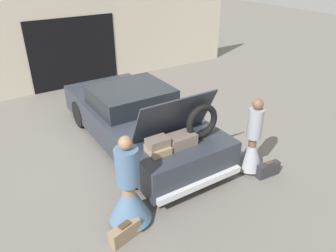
{
  "coord_description": "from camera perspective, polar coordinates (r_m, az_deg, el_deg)",
  "views": [
    {
      "loc": [
        -3.01,
        -5.99,
        3.94
      ],
      "look_at": [
        0.0,
        -1.29,
        0.97
      ],
      "focal_mm": 35.0,
      "sensor_mm": 36.0,
      "label": 1
    }
  ],
  "objects": [
    {
      "name": "car",
      "position": [
        7.5,
        -5.28,
        1.31
      ],
      "size": [
        1.95,
        4.78,
        1.7
      ],
      "color": "#2D333D",
      "rests_on": "ground_plane"
    },
    {
      "name": "suitcase_beside_left_person",
      "position": [
        5.32,
        -7.49,
        -17.86
      ],
      "size": [
        0.55,
        0.28,
        0.31
      ],
      "color": "#8C7259",
      "rests_on": "ground_plane"
    },
    {
      "name": "person_right",
      "position": [
        6.66,
        14.42,
        -3.42
      ],
      "size": [
        0.54,
        0.54,
        1.57
      ],
      "rotation": [
        0.0,
        0.0,
        1.49
      ],
      "color": "brown",
      "rests_on": "ground_plane"
    },
    {
      "name": "person_left",
      "position": [
        5.31,
        -6.82,
        -11.66
      ],
      "size": [
        0.71,
        0.71,
        1.61
      ],
      "rotation": [
        0.0,
        0.0,
        -1.61
      ],
      "color": "#997051",
      "rests_on": "ground_plane"
    },
    {
      "name": "garage_wall_back",
      "position": [
        11.04,
        -16.35,
        13.62
      ],
      "size": [
        12.0,
        0.14,
        2.8
      ],
      "color": "beige",
      "rests_on": "ground_plane"
    },
    {
      "name": "ground_plane",
      "position": [
        7.78,
        -5.12,
        -2.51
      ],
      "size": [
        40.0,
        40.0,
        0.0
      ],
      "primitive_type": "plane",
      "color": "slate"
    },
    {
      "name": "suitcase_beside_right_person",
      "position": [
        6.81,
        17.04,
        -7.27
      ],
      "size": [
        0.5,
        0.18,
        0.32
      ],
      "color": "#2D2D33",
      "rests_on": "ground_plane"
    }
  ]
}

